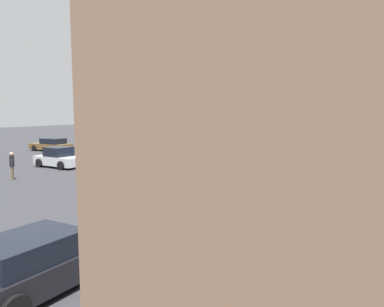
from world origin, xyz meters
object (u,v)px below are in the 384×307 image
Objects in this scene: tree_corner_b at (124,122)px; car_0 at (51,145)px; car_2 at (209,158)px; car_1 at (39,263)px; car_3 at (60,158)px; street_light_pole_a at (155,101)px; traffic_signal_mast at (167,101)px; street_light_pole_b at (286,79)px; pedestrian at (12,164)px; fire_hydrant at (258,205)px.

car_0 is at bearing 144.59° from tree_corner_b.
car_1 is at bearing 103.27° from car_2.
car_3 is 0.45× the size of street_light_pole_a.
street_light_pole_b is at bearing -3.21° from traffic_signal_mast.
tree_corner_b is at bearing 67.05° from pedestrian.
street_light_pole_b reaches higher than car_2.
street_light_pole_a is at bearing -86.24° from tree_corner_b.
street_light_pole_a is (4.77, 4.85, 0.17)m from traffic_signal_mast.
street_light_pole_b reaches higher than traffic_signal_mast.
pedestrian is at bearing 130.64° from car_0.
pedestrian is at bearing -69.21° from car_3.
street_light_pole_a reaches higher than car_1.
street_light_pole_b is (-16.81, -30.64, 4.61)m from car_0.
fire_hydrant is at bearing -42.77° from pedestrian.
street_light_pole_b reaches higher than car_0.
traffic_signal_mast is 15.48m from pedestrian.
car_3 is at bearing 65.38° from pedestrian.
tree_corner_b is at bearing -30.16° from car_2.
pedestrian is 19.53m from street_light_pole_b.
street_light_pole_a is (8.17, 11.18, 4.74)m from car_2.
car_3 is 4.82× the size of fire_hydrant.
traffic_signal_mast is 1.69× the size of car_3.
fire_hydrant is (-11.08, -8.17, -0.25)m from car_2.
tree_corner_b is 5.35× the size of fire_hydrant.
car_2 is (20.06, 5.88, -0.00)m from car_1.
pedestrian is 16.27m from fire_hydrant.
street_light_pole_a is (6.83, -8.92, 4.76)m from car_0.
car_3 is 15.13m from street_light_pole_a.
street_light_pole_a is 27.75m from fire_hydrant.
street_light_pole_a is at bearing 31.32° from car_1.
fire_hydrant is at bearing 153.56° from car_0.
street_light_pole_b reaches higher than tree_corner_b.
pedestrian is (8.67, 13.97, 0.33)m from car_1.
car_3 reaches higher than car_0.
car_2 is (-3.41, -6.33, -4.57)m from traffic_signal_mast.
car_0 is 5.62× the size of fire_hydrant.
pedestrian is at bearing 58.33° from car_1.
pedestrian reaches higher than car_1.
car_0 is 30.88m from fire_hydrant.
traffic_signal_mast is at bearing -116.20° from tree_corner_b.
street_light_pole_a is (28.23, 17.06, 4.74)m from car_1.
street_light_pole_b is (-9.32, -20.45, 4.57)m from car_3.
pedestrian is 0.39× the size of tree_corner_b.
car_0 is 12.20m from street_light_pole_a.
traffic_signal_mast reaches higher than tree_corner_b.
car_0 is 2.70× the size of pedestrian.
car_3 is at bearing -65.57° from traffic_signal_mast.
traffic_signal_mast is 3.93× the size of pedestrian.
street_light_pole_b is (-23.64, -21.72, -0.15)m from street_light_pole_a.
car_1 is 35.24m from tree_corner_b.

